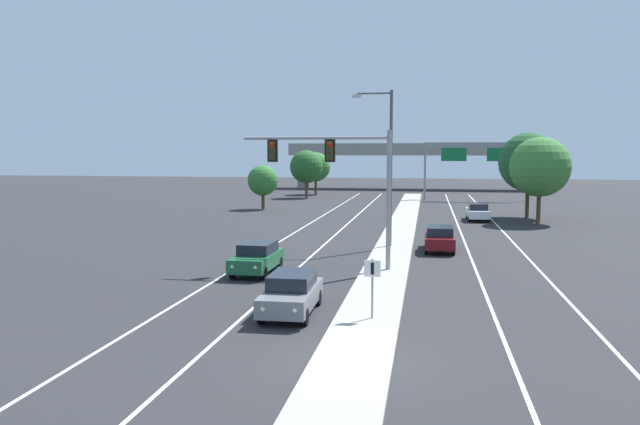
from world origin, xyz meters
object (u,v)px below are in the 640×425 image
Objects in this scene: street_lamp_median at (387,159)px; highway_sign_gantry at (477,152)px; overhead_signal_mast at (341,169)px; tree_far_left_b at (263,181)px; car_oncoming_green at (257,257)px; car_receding_white at (478,212)px; median_sign_post at (372,280)px; tree_far_left_c at (306,167)px; car_oncoming_grey at (291,293)px; car_receding_darkred at (439,238)px; tree_far_left_a at (316,167)px; tree_far_right_a at (529,162)px; tree_far_right_c at (540,167)px.

highway_sign_gantry is (8.67, 41.64, 0.37)m from street_lamp_median.
overhead_signal_mast is 35.76m from tree_far_left_b.
car_oncoming_green is 0.34× the size of highway_sign_gantry.
median_sign_post is at bearing -100.33° from car_receding_white.
tree_far_left_c reaches higher than car_receding_white.
overhead_signal_mast is 10.03m from car_oncoming_grey.
car_receding_darkred is at bearing 80.95° from median_sign_post.
tree_far_left_b is (-13.25, 33.14, -2.20)m from overhead_signal_mast.
car_oncoming_green is 0.73× the size of tree_far_left_a.
tree_far_right_a is at bearing 60.45° from street_lamp_median.
median_sign_post is 0.29× the size of tree_far_right_c.
highway_sign_gantry is at bearing 82.84° from car_receding_darkred.
car_oncoming_green is 0.56× the size of tree_far_right_a.
car_oncoming_grey is at bearing -94.36° from overhead_signal_mast.
car_oncoming_green is (-6.67, 8.19, -0.77)m from median_sign_post.
highway_sign_gantry reaches higher than tree_far_left_c.
tree_far_right_a reaches higher than car_oncoming_green.
overhead_signal_mast is at bearing -101.95° from highway_sign_gantry.
median_sign_post is at bearing -77.91° from tree_far_left_a.
tree_far_left_b is (-15.10, 25.09, -2.66)m from street_lamp_median.
car_oncoming_green and car_receding_darkred have the same top height.
car_oncoming_grey is 0.34× the size of highway_sign_gantry.
tree_far_right_a is at bearing 59.51° from car_oncoming_green.
tree_far_left_a is at bearing 99.55° from car_oncoming_grey.
tree_far_left_c is at bearing 134.84° from tree_far_right_c.
tree_far_left_b is (-1.43, -24.15, -0.90)m from tree_far_left_a.
tree_far_right_c is at bearing 60.14° from overhead_signal_mast.
highway_sign_gantry reaches higher than car_oncoming_grey.
tree_far_left_b is at bearing 161.57° from car_receding_white.
overhead_signal_mast reaches higher than tree_far_left_b.
car_oncoming_grey and car_receding_white have the same top height.
tree_far_right_a is at bearing 64.67° from overhead_signal_mast.
street_lamp_median is 12.25m from car_oncoming_green.
car_receding_darkred is 18.65m from car_receding_white.
car_receding_darkred is (3.37, -0.58, -4.97)m from street_lamp_median.
tree_far_right_c is at bearing -86.93° from tree_far_right_a.
car_receding_darkred is at bearing -68.32° from tree_far_left_c.
median_sign_post is 0.49× the size of car_oncoming_grey.
tree_far_right_a is at bearing -8.61° from tree_far_left_b.
car_receding_darkred is at bearing -97.16° from highway_sign_gantry.
tree_far_left_b is at bearing 162.20° from tree_far_right_c.
tree_far_right_c reaches higher than car_receding_darkred.
tree_far_left_c is (-22.35, 0.68, -1.94)m from highway_sign_gantry.
tree_far_left_c is (-14.33, 59.95, 2.64)m from median_sign_post.
tree_far_left_a is at bearing 132.16° from tree_far_right_a.
car_receding_white is at bearing 68.17° from street_lamp_median.
car_oncoming_grey is at bearing -73.36° from tree_far_left_b.
car_receding_white is 0.73× the size of tree_far_left_a.
car_receding_white is at bearing 78.49° from car_receding_darkred.
median_sign_post is (2.50, -9.58, -3.75)m from overhead_signal_mast.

